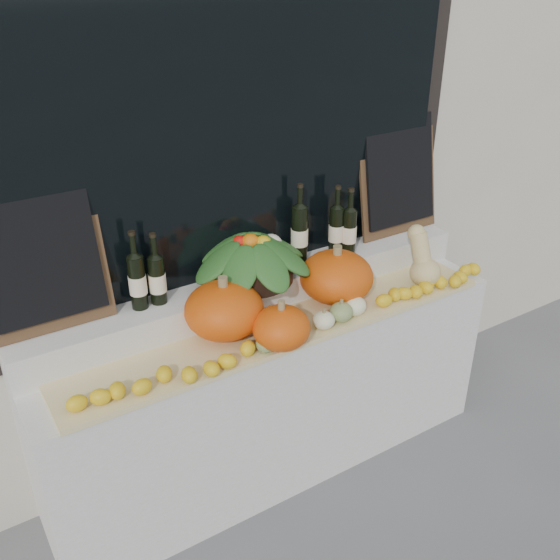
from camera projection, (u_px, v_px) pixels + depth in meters
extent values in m
cube|color=black|center=(236.00, 85.00, 2.64)|extent=(2.40, 0.04, 2.10)
cube|color=black|center=(240.00, 86.00, 2.62)|extent=(2.20, 0.02, 2.00)
cube|color=silver|center=(272.00, 393.00, 3.12)|extent=(2.30, 0.55, 0.88)
cube|color=silver|center=(255.00, 291.00, 2.99)|extent=(2.30, 0.25, 0.16)
cube|color=tan|center=(286.00, 329.00, 2.82)|extent=(2.10, 0.32, 0.02)
ellipsoid|color=#D64F0B|center=(224.00, 310.00, 2.70)|extent=(0.42, 0.42, 0.24)
ellipsoid|color=#D64F0B|center=(336.00, 277.00, 2.97)|extent=(0.39, 0.39, 0.24)
ellipsoid|color=#D64F0B|center=(281.00, 328.00, 2.63)|extent=(0.32, 0.32, 0.19)
ellipsoid|color=#D0B97A|center=(425.00, 272.00, 3.12)|extent=(0.16, 0.16, 0.14)
cylinder|color=#D0B97A|center=(421.00, 249.00, 3.11)|extent=(0.09, 0.14, 0.18)
sphere|color=#D0B97A|center=(416.00, 233.00, 3.11)|extent=(0.09, 0.09, 0.09)
ellipsoid|color=#2F5B1B|center=(341.00, 312.00, 2.83)|extent=(0.11, 0.11, 0.09)
cylinder|color=olive|center=(342.00, 301.00, 2.80)|extent=(0.02, 0.02, 0.02)
ellipsoid|color=#2F5B1B|center=(266.00, 343.00, 2.62)|extent=(0.09, 0.09, 0.08)
cylinder|color=olive|center=(266.00, 333.00, 2.60)|extent=(0.02, 0.02, 0.02)
ellipsoid|color=#EBEABC|center=(324.00, 320.00, 2.78)|extent=(0.10, 0.10, 0.08)
cylinder|color=olive|center=(324.00, 310.00, 2.76)|extent=(0.02, 0.02, 0.02)
ellipsoid|color=yellow|center=(286.00, 328.00, 2.69)|extent=(0.11, 0.11, 0.12)
cylinder|color=olive|center=(286.00, 313.00, 2.65)|extent=(0.02, 0.02, 0.02)
ellipsoid|color=#EBEABC|center=(355.00, 306.00, 2.88)|extent=(0.11, 0.11, 0.09)
cylinder|color=olive|center=(356.00, 295.00, 2.86)|extent=(0.02, 0.02, 0.02)
cylinder|color=black|center=(251.00, 268.00, 2.90)|extent=(0.40, 0.40, 0.11)
cylinder|color=black|center=(138.00, 282.00, 2.64)|extent=(0.07, 0.07, 0.24)
cylinder|color=black|center=(133.00, 246.00, 2.56)|extent=(0.03, 0.03, 0.10)
cylinder|color=#EDE2C5|center=(138.00, 284.00, 2.64)|extent=(0.08, 0.08, 0.08)
cylinder|color=black|center=(131.00, 233.00, 2.53)|extent=(0.03, 0.03, 0.02)
cylinder|color=black|center=(157.00, 280.00, 2.69)|extent=(0.07, 0.07, 0.21)
cylinder|color=black|center=(154.00, 247.00, 2.61)|extent=(0.03, 0.03, 0.10)
cylinder|color=#EDE2C5|center=(157.00, 282.00, 2.69)|extent=(0.08, 0.08, 0.08)
cylinder|color=black|center=(152.00, 235.00, 2.58)|extent=(0.03, 0.03, 0.02)
cylinder|color=black|center=(299.00, 235.00, 3.02)|extent=(0.08, 0.08, 0.29)
cylinder|color=black|center=(300.00, 197.00, 2.93)|extent=(0.03, 0.03, 0.10)
cylinder|color=#EDE2C5|center=(299.00, 237.00, 3.02)|extent=(0.08, 0.08, 0.08)
cylinder|color=black|center=(300.00, 186.00, 2.90)|extent=(0.03, 0.03, 0.02)
cylinder|color=black|center=(336.00, 231.00, 3.11)|extent=(0.07, 0.07, 0.25)
cylinder|color=black|center=(338.00, 198.00, 3.03)|extent=(0.03, 0.03, 0.10)
cylinder|color=#EDE2C5|center=(336.00, 233.00, 3.12)|extent=(0.08, 0.08, 0.08)
cylinder|color=black|center=(338.00, 187.00, 3.00)|extent=(0.03, 0.03, 0.02)
cylinder|color=black|center=(349.00, 232.00, 3.12)|extent=(0.07, 0.07, 0.23)
cylinder|color=black|center=(351.00, 201.00, 3.04)|extent=(0.03, 0.03, 0.10)
cylinder|color=#EDE2C5|center=(349.00, 234.00, 3.12)|extent=(0.08, 0.08, 0.08)
cylinder|color=black|center=(351.00, 190.00, 3.01)|extent=(0.03, 0.03, 0.02)
cube|color=#4C331E|center=(40.00, 258.00, 2.43)|extent=(0.50, 0.13, 0.61)
cube|color=black|center=(40.00, 252.00, 2.40)|extent=(0.44, 0.12, 0.55)
cube|color=#4C331E|center=(398.00, 176.00, 3.29)|extent=(0.50, 0.13, 0.61)
cube|color=black|center=(400.00, 172.00, 3.26)|extent=(0.44, 0.12, 0.55)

